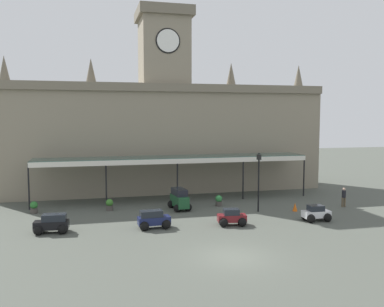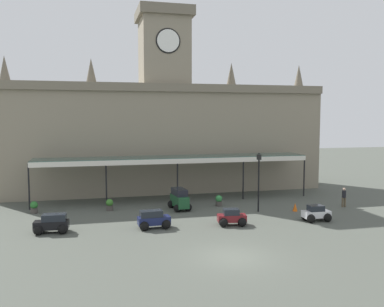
{
  "view_description": "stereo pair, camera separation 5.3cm",
  "coord_description": "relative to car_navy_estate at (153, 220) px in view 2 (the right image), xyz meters",
  "views": [
    {
      "loc": [
        -7.56,
        -21.15,
        7.8
      ],
      "look_at": [
        0.0,
        9.58,
        4.96
      ],
      "focal_mm": 38.6,
      "sensor_mm": 36.0,
      "label": 1
    },
    {
      "loc": [
        -7.51,
        -21.16,
        7.8
      ],
      "look_at": [
        0.0,
        9.58,
        4.96
      ],
      "focal_mm": 38.6,
      "sensor_mm": 36.0,
      "label": 2
    }
  ],
  "objects": [
    {
      "name": "car_green_van",
      "position": [
        2.99,
        5.27,
        0.24
      ],
      "size": [
        1.77,
        2.49,
        1.77
      ],
      "color": "#1E512D",
      "rests_on": "ground"
    },
    {
      "name": "traffic_cone",
      "position": [
        12.15,
        2.41,
        -0.22
      ],
      "size": [
        0.4,
        0.4,
        0.69
      ],
      "primitive_type": "cone",
      "color": "orange",
      "rests_on": "ground"
    },
    {
      "name": "victorian_lamppost",
      "position": [
        9.11,
        2.94,
        2.47
      ],
      "size": [
        0.3,
        0.3,
        4.87
      ],
      "color": "black",
      "rests_on": "ground"
    },
    {
      "name": "planter_by_canopy",
      "position": [
        6.6,
        5.76,
        -0.07
      ],
      "size": [
        0.6,
        0.6,
        0.96
      ],
      "color": "#47423D",
      "rests_on": "ground"
    },
    {
      "name": "ground_plane",
      "position": [
        3.42,
        -6.99,
        -0.56
      ],
      "size": [
        140.0,
        140.0,
        0.0
      ],
      "primitive_type": "plane",
      "color": "#4B4F46"
    },
    {
      "name": "car_black_estate",
      "position": [
        -6.79,
        0.49,
        0.0
      ],
      "size": [
        2.31,
        1.65,
        1.27
      ],
      "color": "black",
      "rests_on": "ground"
    },
    {
      "name": "car_white_sedan",
      "position": [
        12.15,
        -0.88,
        -0.06
      ],
      "size": [
        2.06,
        1.54,
        1.19
      ],
      "color": "silver",
      "rests_on": "ground"
    },
    {
      "name": "planter_near_kerb",
      "position": [
        -2.75,
        6.3,
        -0.07
      ],
      "size": [
        0.6,
        0.6,
        0.96
      ],
      "color": "#47423D",
      "rests_on": "ground"
    },
    {
      "name": "entrance_canopy",
      "position": [
        3.42,
        9.41,
        3.35
      ],
      "size": [
        25.5,
        3.26,
        4.07
      ],
      "color": "#38564C",
      "rests_on": "ground"
    },
    {
      "name": "car_navy_estate",
      "position": [
        0.0,
        0.0,
        0.0
      ],
      "size": [
        2.29,
        1.62,
        1.27
      ],
      "color": "#19214C",
      "rests_on": "ground"
    },
    {
      "name": "pedestrian_near_entrance",
      "position": [
        17.02,
        2.87,
        0.34
      ],
      "size": [
        0.39,
        0.34,
        1.67
      ],
      "color": "brown",
      "rests_on": "ground"
    },
    {
      "name": "car_maroon_sedan",
      "position": [
        5.59,
        -0.53,
        -0.06
      ],
      "size": [
        2.16,
        1.71,
        1.19
      ],
      "color": "maroon",
      "rests_on": "ground"
    },
    {
      "name": "planter_forecourt_centre",
      "position": [
        -8.73,
        6.81,
        -0.07
      ],
      "size": [
        0.6,
        0.6,
        0.96
      ],
      "color": "#47423D",
      "rests_on": "ground"
    },
    {
      "name": "station_building",
      "position": [
        3.42,
        14.9,
        5.72
      ],
      "size": [
        32.92,
        6.53,
        18.78
      ],
      "color": "gray",
      "rests_on": "ground"
    }
  ]
}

